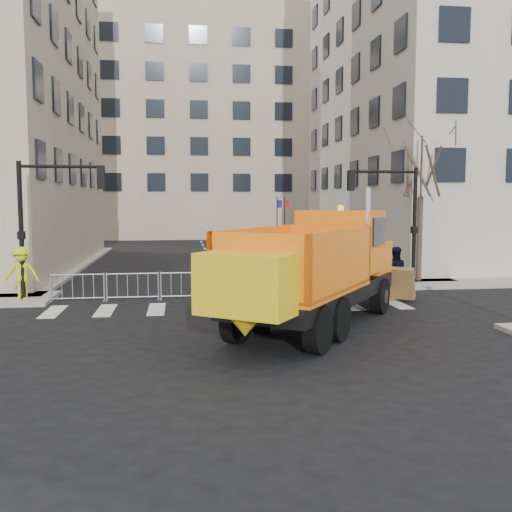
{
  "coord_description": "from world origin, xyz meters",
  "views": [
    {
      "loc": [
        -2.03,
        -15.09,
        3.88
      ],
      "look_at": [
        0.33,
        2.5,
        2.18
      ],
      "focal_mm": 40.0,
      "sensor_mm": 36.0,
      "label": 1
    }
  ],
  "objects": [
    {
      "name": "newspaper_box",
      "position": [
        6.73,
        7.64,
        0.7
      ],
      "size": [
        0.57,
        0.54,
        1.1
      ],
      "primitive_type": "cube",
      "rotation": [
        0.0,
        0.0,
        -0.4
      ],
      "color": "red",
      "rests_on": "sidewalk_back"
    },
    {
      "name": "cop_c",
      "position": [
        6.67,
        7.0,
        0.81
      ],
      "size": [
        1.0,
        0.89,
        1.62
      ],
      "primitive_type": "imported",
      "rotation": [
        0.0,
        0.0,
        3.78
      ],
      "color": "black",
      "rests_on": "ground"
    },
    {
      "name": "traffic_light_right",
      "position": [
        8.5,
        9.5,
        2.7
      ],
      "size": [
        0.18,
        0.18,
        5.4
      ],
      "primitive_type": "cylinder",
      "color": "black",
      "rests_on": "ground"
    },
    {
      "name": "building_far",
      "position": [
        0.0,
        52.0,
        12.0
      ],
      "size": [
        30.0,
        18.0,
        24.0
      ],
      "primitive_type": "cube",
      "color": "tan",
      "rests_on": "ground"
    },
    {
      "name": "building_right",
      "position": [
        20.0,
        22.0,
        16.0
      ],
      "size": [
        22.0,
        22.0,
        32.0
      ],
      "primitive_type": "cube",
      "color": "beige",
      "rests_on": "ground"
    },
    {
      "name": "crowd_barriers",
      "position": [
        -0.75,
        7.6,
        0.55
      ],
      "size": [
        12.6,
        0.6,
        1.1
      ],
      "primitive_type": null,
      "color": "#9EA0A5",
      "rests_on": "ground"
    },
    {
      "name": "traffic_light_left",
      "position": [
        -8.0,
        7.5,
        2.7
      ],
      "size": [
        0.18,
        0.18,
        5.4
      ],
      "primitive_type": "cylinder",
      "color": "black",
      "rests_on": "ground"
    },
    {
      "name": "worker",
      "position": [
        -8.04,
        7.46,
        1.16
      ],
      "size": [
        1.32,
        0.78,
        2.03
      ],
      "primitive_type": "imported",
      "rotation": [
        0.0,
        0.0,
        0.02
      ],
      "color": "yellow",
      "rests_on": "sidewalk_back"
    },
    {
      "name": "plow_truck",
      "position": [
        2.0,
        1.72,
        1.92
      ],
      "size": [
        8.79,
        10.8,
        4.31
      ],
      "rotation": [
        0.0,
        0.0,
        0.96
      ],
      "color": "black",
      "rests_on": "ground"
    },
    {
      "name": "ground",
      "position": [
        0.0,
        0.0,
        0.0
      ],
      "size": [
        120.0,
        120.0,
        0.0
      ],
      "primitive_type": "plane",
      "color": "black",
      "rests_on": "ground"
    },
    {
      "name": "street_tree",
      "position": [
        9.2,
        10.5,
        3.75
      ],
      "size": [
        3.0,
        3.0,
        7.5
      ],
      "primitive_type": null,
      "color": "#382B21",
      "rests_on": "ground"
    },
    {
      "name": "cop_b",
      "position": [
        6.65,
        7.0,
        1.02
      ],
      "size": [
        1.18,
        1.03,
        2.05
      ],
      "primitive_type": "imported",
      "rotation": [
        0.0,
        0.0,
        2.84
      ],
      "color": "black",
      "rests_on": "ground"
    },
    {
      "name": "cop_a",
      "position": [
        6.21,
        7.0,
        0.8
      ],
      "size": [
        0.61,
        0.42,
        1.6
      ],
      "primitive_type": "imported",
      "rotation": [
        0.0,
        0.0,
        3.08
      ],
      "color": "black",
      "rests_on": "ground"
    },
    {
      "name": "sidewalk_back",
      "position": [
        0.0,
        8.5,
        0.07
      ],
      "size": [
        64.0,
        5.0,
        0.15
      ],
      "primitive_type": "cube",
      "color": "gray",
      "rests_on": "ground"
    }
  ]
}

